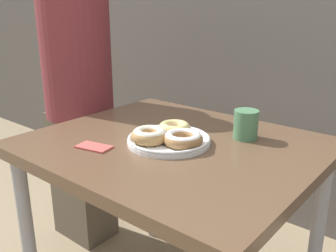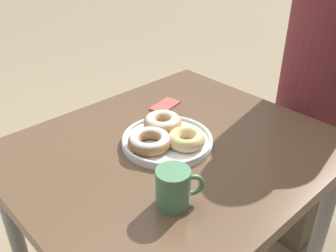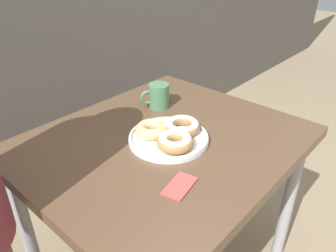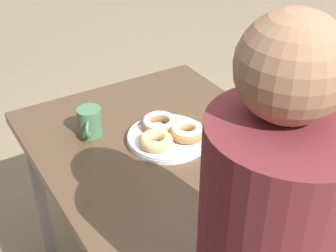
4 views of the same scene
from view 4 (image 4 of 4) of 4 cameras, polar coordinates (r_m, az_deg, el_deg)
name	(u,v)px [view 4 (image 4 of 4)]	position (r m, az deg, el deg)	size (l,w,h in m)	color
dining_table	(162,163)	(1.62, -0.77, -4.50)	(0.93, 0.80, 0.71)	brown
donut_plate	(168,133)	(1.57, 0.03, -0.89)	(0.28, 0.27, 0.06)	white
coffee_mug	(90,122)	(1.60, -9.52, 0.50)	(0.11, 0.09, 0.10)	#4C7F56
napkin	(240,147)	(1.56, 8.80, -2.52)	(0.12, 0.08, 0.01)	#BC4C47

